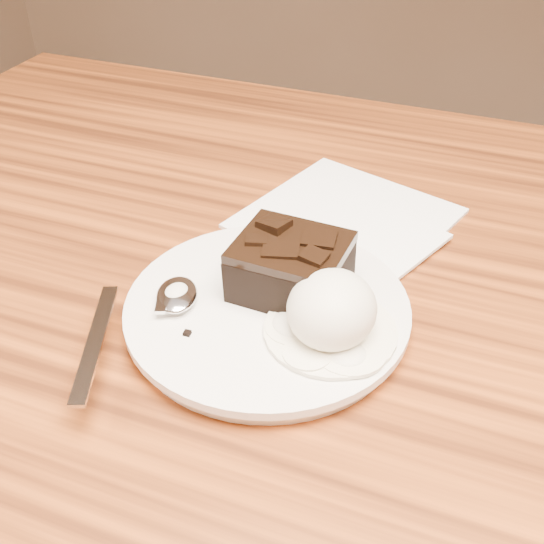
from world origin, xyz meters
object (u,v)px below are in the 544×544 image
(brownie, at_px, (291,270))
(spoon, at_px, (177,296))
(plate, at_px, (267,312))
(ice_cream_scoop, at_px, (332,309))
(napkin, at_px, (346,217))

(brownie, bearing_deg, spoon, -149.03)
(plate, height_order, ice_cream_scoop, ice_cream_scoop)
(ice_cream_scoop, distance_m, spoon, 0.12)
(spoon, xyz_separation_m, napkin, (0.08, 0.18, -0.02))
(plate, bearing_deg, ice_cream_scoop, -15.24)
(napkin, bearing_deg, ice_cream_scoop, -78.02)
(brownie, xyz_separation_m, napkin, (0.01, 0.14, -0.03))
(ice_cream_scoop, xyz_separation_m, napkin, (-0.04, 0.18, -0.04))
(napkin, bearing_deg, plate, -95.88)
(plate, xyz_separation_m, napkin, (0.02, 0.16, -0.01))
(brownie, height_order, spoon, brownie)
(plate, distance_m, brownie, 0.04)
(brownie, bearing_deg, napkin, 87.50)
(plate, bearing_deg, brownie, 64.61)
(brownie, xyz_separation_m, ice_cream_scoop, (0.04, -0.04, 0.00))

